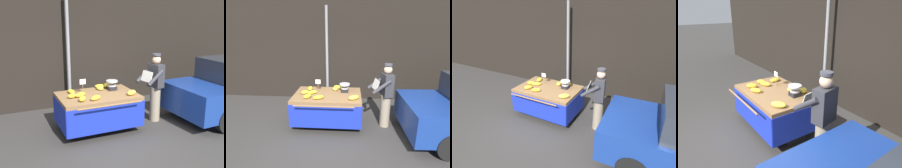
# 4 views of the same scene
# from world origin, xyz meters

# --- Properties ---
(ground_plane) EXTENTS (60.00, 60.00, 0.00)m
(ground_plane) POSITION_xyz_m (0.00, 0.00, 0.00)
(ground_plane) COLOR #383533
(back_wall) EXTENTS (16.00, 0.24, 3.61)m
(back_wall) POSITION_xyz_m (0.00, 2.94, 1.80)
(back_wall) COLOR black
(back_wall) RESTS_ON ground
(street_pole) EXTENTS (0.09, 0.09, 3.23)m
(street_pole) POSITION_xyz_m (-0.37, 2.52, 1.61)
(street_pole) COLOR gray
(street_pole) RESTS_ON ground
(banana_cart) EXTENTS (1.80, 1.40, 0.87)m
(banana_cart) POSITION_xyz_m (-0.16, 0.87, 0.66)
(banana_cart) COLOR olive
(banana_cart) RESTS_ON ground
(weighing_scale) EXTENTS (0.28, 0.28, 0.24)m
(weighing_scale) POSITION_xyz_m (0.29, 1.08, 0.99)
(weighing_scale) COLOR black
(weighing_scale) RESTS_ON banana_cart
(price_sign) EXTENTS (0.14, 0.01, 0.34)m
(price_sign) POSITION_xyz_m (-0.45, 1.06, 1.12)
(price_sign) COLOR #997A51
(price_sign) RESTS_ON banana_cart
(banana_bunch_0) EXTENTS (0.30, 0.24, 0.10)m
(banana_bunch_0) POSITION_xyz_m (-0.34, 0.49, 0.92)
(banana_bunch_0) COLOR gold
(banana_bunch_0) RESTS_ON banana_cart
(banana_bunch_1) EXTENTS (0.20, 0.25, 0.10)m
(banana_bunch_1) POSITION_xyz_m (0.01, 1.17, 0.92)
(banana_bunch_1) COLOR yellow
(banana_bunch_1) RESTS_ON banana_cart
(banana_bunch_2) EXTENTS (0.33, 0.31, 0.11)m
(banana_bunch_2) POSITION_xyz_m (0.53, 0.53, 0.93)
(banana_bunch_2) COLOR yellow
(banana_bunch_2) RESTS_ON banana_cart
(banana_bunch_3) EXTENTS (0.30, 0.23, 0.10)m
(banana_bunch_3) POSITION_xyz_m (-0.57, 0.84, 0.92)
(banana_bunch_3) COLOR gold
(banana_bunch_3) RESTS_ON banana_cart
(banana_bunch_4) EXTENTS (0.24, 0.28, 0.11)m
(banana_bunch_4) POSITION_xyz_m (-0.63, 0.54, 0.93)
(banana_bunch_4) COLOR gold
(banana_bunch_4) RESTS_ON banana_cart
(banana_bunch_5) EXTENTS (0.23, 0.26, 0.12)m
(banana_bunch_5) POSITION_xyz_m (0.26, 1.31, 0.93)
(banana_bunch_5) COLOR yellow
(banana_bunch_5) RESTS_ON banana_cart
(banana_bunch_6) EXTENTS (0.26, 0.23, 0.10)m
(banana_bunch_6) POSITION_xyz_m (-0.77, 0.84, 0.92)
(banana_bunch_6) COLOR gold
(banana_bunch_6) RESTS_ON banana_cart
(banana_bunch_7) EXTENTS (0.31, 0.26, 0.10)m
(banana_bunch_7) POSITION_xyz_m (0.08, 1.33, 0.92)
(banana_bunch_7) COLOR yellow
(banana_bunch_7) RESTS_ON banana_cart
(banana_bunch_8) EXTENTS (0.16, 0.28, 0.09)m
(banana_bunch_8) POSITION_xyz_m (-0.69, 1.18, 0.92)
(banana_bunch_8) COLOR yellow
(banana_bunch_8) RESTS_ON banana_cart
(vendor_person) EXTENTS (0.65, 0.60, 1.71)m
(vendor_person) POSITION_xyz_m (1.36, 0.86, 0.87)
(vendor_person) COLOR gray
(vendor_person) RESTS_ON ground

